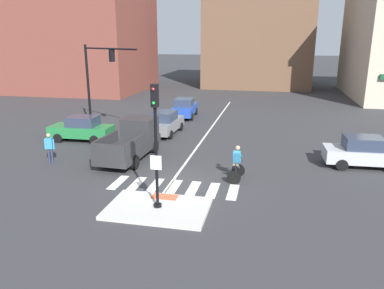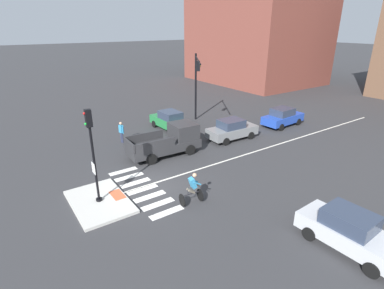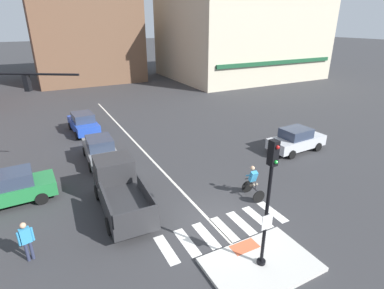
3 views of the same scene
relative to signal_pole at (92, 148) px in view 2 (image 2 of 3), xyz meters
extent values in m
plane|color=#333335|center=(0.00, 2.80, -3.06)|extent=(300.00, 300.00, 0.00)
cube|color=beige|center=(0.00, 0.01, -2.98)|extent=(3.99, 2.65, 0.15)
cube|color=#DB5B38|center=(0.00, 0.98, -2.90)|extent=(1.10, 0.60, 0.01)
cylinder|color=black|center=(0.00, 0.01, -2.85)|extent=(0.32, 0.32, 0.12)
cylinder|color=black|center=(0.00, 0.01, -0.85)|extent=(0.12, 0.12, 3.87)
cube|color=white|center=(0.00, -0.07, -1.04)|extent=(0.44, 0.03, 0.56)
cube|color=black|center=(0.00, 0.01, 1.50)|extent=(0.24, 0.28, 0.84)
sphere|color=red|center=(0.00, -0.15, 1.75)|extent=(0.12, 0.12, 0.12)
sphere|color=green|center=(0.00, -0.15, 1.25)|extent=(0.12, 0.12, 0.12)
cube|color=silver|center=(-2.72, 2.43, -3.05)|extent=(0.44, 1.80, 0.01)
cube|color=silver|center=(-1.81, 2.43, -3.05)|extent=(0.44, 1.80, 0.01)
cube|color=silver|center=(-0.91, 2.43, -3.05)|extent=(0.44, 1.80, 0.01)
cube|color=silver|center=(0.00, 2.43, -3.05)|extent=(0.44, 1.80, 0.01)
cube|color=silver|center=(0.91, 2.43, -3.05)|extent=(0.44, 1.80, 0.01)
cube|color=silver|center=(1.81, 2.43, -3.05)|extent=(0.44, 1.80, 0.01)
cube|color=silver|center=(2.72, 2.43, -3.05)|extent=(0.44, 1.80, 0.01)
cube|color=silver|center=(-0.25, 12.80, -3.05)|extent=(0.14, 28.00, 0.01)
cylinder|color=black|center=(-9.30, 12.64, 0.03)|extent=(0.18, 0.18, 6.17)
cylinder|color=black|center=(-6.72, 11.03, 2.87)|extent=(5.21, 3.33, 0.11)
cube|color=black|center=(-6.46, 10.87, 2.42)|extent=(0.38, 0.39, 0.80)
sphere|color=gold|center=(-6.37, 11.01, 2.42)|extent=(0.12, 0.12, 0.12)
cube|color=brown|center=(-21.70, 32.81, 5.86)|extent=(18.61, 14.43, 17.84)
cube|color=slate|center=(-3.18, 11.91, -2.41)|extent=(1.85, 4.16, 0.70)
cube|color=#2D384C|center=(-3.18, 11.76, -1.74)|extent=(1.55, 1.95, 0.64)
cylinder|color=black|center=(-3.96, 13.21, -2.76)|extent=(0.20, 0.61, 0.60)
cylinder|color=black|center=(-2.30, 13.14, -2.76)|extent=(0.20, 0.61, 0.60)
cylinder|color=black|center=(-4.06, 10.67, -2.76)|extent=(0.20, 0.61, 0.60)
cylinder|color=black|center=(-2.39, 10.60, -2.76)|extent=(0.20, 0.61, 0.60)
cube|color=#2347B7|center=(-3.20, 18.01, -2.41)|extent=(1.93, 4.19, 0.70)
cube|color=#2D384C|center=(-3.19, 17.86, -1.74)|extent=(1.59, 1.98, 0.64)
cylinder|color=black|center=(-4.10, 19.24, -2.76)|extent=(0.21, 0.61, 0.60)
cylinder|color=black|center=(-2.44, 19.33, -2.76)|extent=(0.21, 0.61, 0.60)
cylinder|color=black|center=(-3.96, 16.70, -2.76)|extent=(0.21, 0.61, 0.60)
cylinder|color=black|center=(-2.29, 16.79, -2.76)|extent=(0.21, 0.61, 0.60)
cube|color=silver|center=(9.13, 7.31, -2.41)|extent=(4.17, 1.87, 0.70)
cube|color=#2D384C|center=(8.98, 7.30, -1.74)|extent=(1.96, 1.56, 0.64)
cylinder|color=black|center=(10.43, 6.53, -2.76)|extent=(0.61, 0.21, 0.60)
cylinder|color=black|center=(7.82, 8.09, -2.76)|extent=(0.61, 0.21, 0.60)
cylinder|color=black|center=(7.89, 6.42, -2.76)|extent=(0.61, 0.21, 0.60)
cube|color=#237A3D|center=(-8.13, 9.04, -2.41)|extent=(4.15, 1.84, 0.70)
cube|color=#2D384C|center=(-7.98, 9.04, -1.74)|extent=(1.95, 1.54, 0.64)
cylinder|color=black|center=(-9.37, 8.16, -2.76)|extent=(0.61, 0.20, 0.60)
cylinder|color=black|center=(-9.43, 9.82, -2.76)|extent=(0.61, 0.20, 0.60)
cylinder|color=black|center=(-6.83, 8.25, -2.76)|extent=(0.61, 0.20, 0.60)
cylinder|color=black|center=(-6.89, 9.91, -2.76)|extent=(0.61, 0.20, 0.60)
cube|color=#2D2D30|center=(-3.46, 5.80, -2.38)|extent=(2.12, 5.18, 0.60)
cube|color=#2D2D30|center=(-3.39, 7.40, -1.53)|extent=(1.87, 1.78, 1.10)
cube|color=#2D384C|center=(-3.35, 8.23, -1.44)|extent=(1.62, 0.15, 0.60)
cube|color=#2D2D30|center=(-4.39, 4.82, -1.78)|extent=(0.24, 2.81, 0.60)
cube|color=#2D2D30|center=(-2.61, 4.74, -1.78)|extent=(0.24, 2.81, 0.60)
cube|color=#2D2D30|center=(-3.56, 3.30, -1.78)|extent=(1.80, 0.18, 0.60)
cylinder|color=black|center=(-4.30, 7.42, -2.68)|extent=(0.27, 0.77, 0.76)
cylinder|color=black|center=(-2.48, 7.34, -2.68)|extent=(0.27, 0.77, 0.76)
cylinder|color=black|center=(-4.43, 4.44, -2.68)|extent=(0.27, 0.77, 0.76)
cylinder|color=black|center=(-2.61, 4.36, -2.68)|extent=(0.27, 0.77, 0.76)
cylinder|color=black|center=(2.75, 4.42, -2.73)|extent=(0.66, 0.11, 0.66)
cylinder|color=black|center=(2.65, 3.38, -2.73)|extent=(0.66, 0.11, 0.66)
cylinder|color=black|center=(2.70, 3.90, -2.51)|extent=(0.14, 0.89, 0.05)
cylinder|color=black|center=(2.68, 3.72, -2.33)|extent=(0.04, 0.04, 0.30)
cylinder|color=black|center=(2.75, 4.37, -2.21)|extent=(0.44, 0.08, 0.04)
cylinder|color=#6B6051|center=(2.62, 3.89, -2.33)|extent=(0.16, 0.41, 0.33)
cylinder|color=#6B6051|center=(2.78, 3.87, -2.33)|extent=(0.16, 0.41, 0.33)
cube|color=#338CBF|center=(2.71, 3.98, -1.90)|extent=(0.38, 0.41, 0.60)
sphere|color=tan|center=(2.72, 4.10, -1.49)|extent=(0.22, 0.22, 0.22)
cylinder|color=#338CBF|center=(2.57, 4.17, -1.90)|extent=(0.13, 0.46, 0.31)
cylinder|color=#338CBF|center=(2.89, 4.14, -1.90)|extent=(0.13, 0.46, 0.31)
cylinder|color=#2D334C|center=(-7.52, 4.31, -2.65)|extent=(0.12, 0.12, 0.82)
cylinder|color=#2D334C|center=(-7.37, 4.34, -2.65)|extent=(0.12, 0.12, 0.82)
cube|color=#338CBF|center=(-7.45, 4.32, -1.94)|extent=(0.40, 0.29, 0.60)
cylinder|color=#338CBF|center=(-7.67, 4.27, -1.99)|extent=(0.09, 0.09, 0.56)
cylinder|color=#338CBF|center=(-7.22, 4.37, -1.99)|extent=(0.09, 0.09, 0.56)
sphere|color=tan|center=(-7.45, 4.32, -1.50)|extent=(0.22, 0.22, 0.22)
camera|label=1|loc=(4.18, -12.79, 3.47)|focal=34.61mm
camera|label=2|loc=(13.66, -3.60, 5.51)|focal=28.12mm
camera|label=3|loc=(-6.24, -6.39, 5.30)|focal=28.25mm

